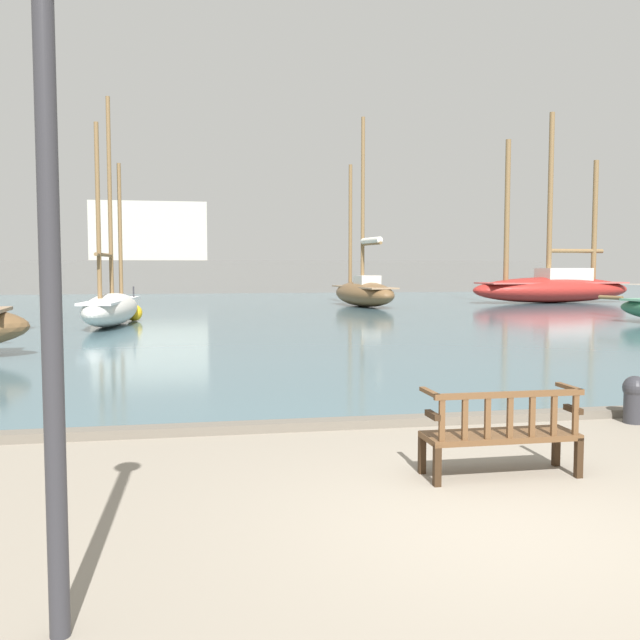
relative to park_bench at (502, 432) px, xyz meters
name	(u,v)px	position (x,y,z in m)	size (l,w,h in m)	color
ground_plane	(509,527)	(-0.56, -1.36, -0.47)	(160.00, 160.00, 0.00)	gray
harbor_water	(225,298)	(-0.56, 42.64, -0.43)	(100.00, 80.00, 0.08)	#476670
quay_edge_kerb	(383,422)	(-0.56, 2.49, -0.41)	(40.00, 0.30, 0.12)	#675F54
park_bench	(502,432)	(0.00, 0.00, 0.00)	(1.60, 0.53, 0.92)	#322113
sailboat_nearest_starboard	(553,285)	(18.10, 32.02, 0.65)	(10.54, 4.01, 11.04)	maroon
sailboat_nearest_port	(364,290)	(6.13, 30.13, 0.49)	(2.89, 6.91, 9.98)	brown
sailboat_distant_harbor	(111,306)	(-5.82, 19.63, 0.32)	(2.12, 6.68, 8.10)	silver
mooring_bollard	(635,397)	(2.92, 2.04, -0.11)	(0.33, 0.33, 0.66)	#2D2D33
lamp_post	(49,225)	(-3.93, -2.52, 1.93)	(0.28, 0.28, 3.92)	#2D2D33
channel_buoy	(134,313)	(-5.18, 21.69, -0.06)	(0.64, 0.64, 1.34)	gold
far_breakwater	(204,269)	(-1.72, 51.98, 1.60)	(55.97, 2.40, 7.37)	#66605B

